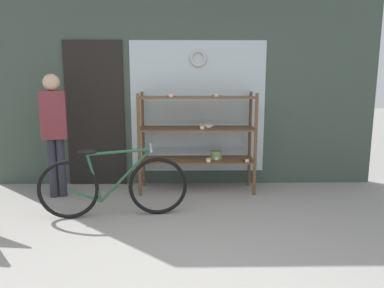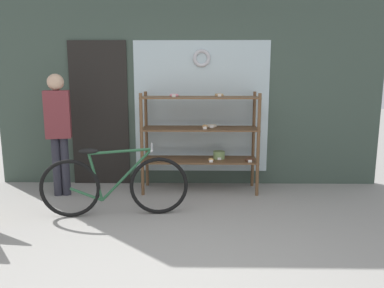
# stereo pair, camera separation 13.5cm
# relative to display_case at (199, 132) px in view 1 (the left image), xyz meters

# --- Properties ---
(ground_plane) EXTENTS (30.00, 30.00, 0.00)m
(ground_plane) POSITION_rel_display_case_xyz_m (-0.20, -2.24, -0.83)
(ground_plane) COLOR gray
(storefront_facade) EXTENTS (5.62, 0.13, 3.56)m
(storefront_facade) POSITION_rel_display_case_xyz_m (-0.23, 0.38, 0.90)
(storefront_facade) COLOR #3D4C42
(storefront_facade) RESTS_ON ground_plane
(display_case) EXTENTS (1.60, 0.50, 1.38)m
(display_case) POSITION_rel_display_case_xyz_m (0.00, 0.00, 0.00)
(display_case) COLOR brown
(display_case) RESTS_ON ground_plane
(bicycle) EXTENTS (1.69, 0.46, 0.81)m
(bicycle) POSITION_rel_display_case_xyz_m (-1.02, -0.98, -0.47)
(bicycle) COLOR black
(bicycle) RESTS_ON ground_plane
(pedestrian) EXTENTS (0.35, 0.25, 1.63)m
(pedestrian) POSITION_rel_display_case_xyz_m (-1.90, -0.25, 0.13)
(pedestrian) COLOR #282833
(pedestrian) RESTS_ON ground_plane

